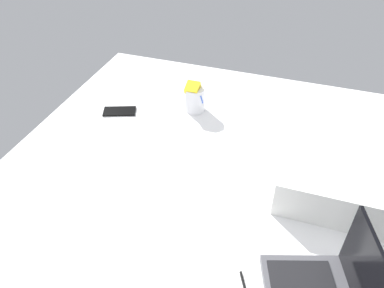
# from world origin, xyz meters

# --- Properties ---
(bed_mattress) EXTENTS (1.80, 1.40, 0.18)m
(bed_mattress) POSITION_xyz_m (0.00, 0.00, 0.09)
(bed_mattress) COLOR white
(bed_mattress) RESTS_ON ground
(snack_cup) EXTENTS (0.09, 0.09, 0.14)m
(snack_cup) POSITION_xyz_m (-0.49, -0.11, 0.24)
(snack_cup) COLOR silver
(snack_cup) RESTS_ON bed_mattress
(cell_phone) EXTENTS (0.11, 0.15, 0.01)m
(cell_phone) POSITION_xyz_m (-0.37, -0.42, 0.18)
(cell_phone) COLOR black
(cell_phone) RESTS_ON bed_mattress
(pillow) EXTENTS (0.52, 0.36, 0.13)m
(pillow) POSITION_xyz_m (-0.26, 0.48, 0.24)
(pillow) COLOR white
(pillow) RESTS_ON bed_mattress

